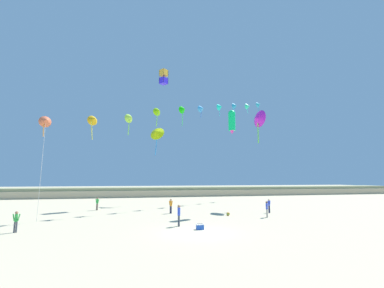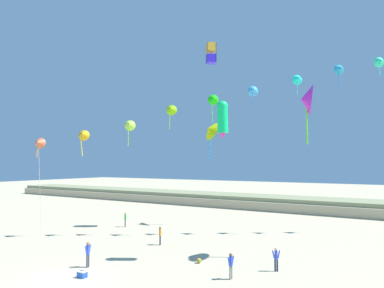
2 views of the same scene
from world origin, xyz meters
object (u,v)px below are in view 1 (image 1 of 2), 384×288
object	(u,v)px
person_mid_center	(97,203)
large_kite_low_lead	(232,121)
beach_ball	(228,214)
large_kite_mid_trail	(258,118)
person_near_left	(267,208)
person_far_right	(16,220)
person_near_right	(171,205)
large_kite_high_solo	(164,77)
person_far_left	(269,205)
beach_cooler	(200,227)
large_kite_outer_drift	(156,132)
person_far_center	(179,214)

from	to	relation	value
person_mid_center	large_kite_low_lead	bearing A→B (deg)	-22.58
beach_ball	large_kite_mid_trail	bearing A→B (deg)	39.74
person_near_left	person_far_right	world-z (taller)	person_near_left
person_near_left	person_mid_center	xyz separation A→B (m)	(-17.83, 9.97, -0.01)
person_far_right	large_kite_low_lead	xyz separation A→B (m)	(19.49, 6.32, 9.82)
person_near_right	large_kite_high_solo	size ratio (longest dim) A/B	0.69
person_far_left	large_kite_low_lead	world-z (taller)	large_kite_low_lead
large_kite_mid_trail	large_kite_low_lead	bearing A→B (deg)	-143.38
person_far_right	beach_ball	size ratio (longest dim) A/B	4.23
beach_ball	beach_cooler	bearing A→B (deg)	-125.73
person_near_left	large_kite_low_lead	size ratio (longest dim) A/B	0.56
beach_cooler	large_kite_high_solo	bearing A→B (deg)	93.13
person_far_right	person_near_left	bearing A→B (deg)	7.41
large_kite_low_lead	large_kite_outer_drift	xyz separation A→B (m)	(-7.92, 12.70, 0.55)
person_near_right	large_kite_low_lead	xyz separation A→B (m)	(6.98, -1.54, 9.77)
person_far_left	large_kite_mid_trail	distance (m)	12.20
beach_cooler	beach_ball	size ratio (longest dim) A/B	1.59
person_far_right	large_kite_mid_trail	distance (m)	29.19
beach_cooler	beach_ball	world-z (taller)	beach_cooler
person_near_left	person_far_left	distance (m)	3.60
large_kite_outer_drift	beach_ball	distance (m)	19.20
large_kite_high_solo	beach_cooler	xyz separation A→B (m)	(1.07, -19.49, -19.92)
person_mid_center	person_far_left	bearing A→B (deg)	-19.34
person_far_right	large_kite_low_lead	world-z (taller)	large_kite_low_lead
person_far_left	large_kite_high_solo	xyz separation A→B (m)	(-11.20, 11.86, 19.21)
person_near_right	person_far_right	distance (m)	14.78
large_kite_mid_trail	large_kite_outer_drift	distance (m)	15.91
person_near_right	large_kite_outer_drift	bearing A→B (deg)	94.82
person_far_center	large_kite_outer_drift	world-z (taller)	large_kite_outer_drift
person_far_right	beach_cooler	world-z (taller)	person_far_right
person_far_center	large_kite_mid_trail	size ratio (longest dim) A/B	0.37
person_mid_center	beach_ball	world-z (taller)	person_mid_center
person_mid_center	large_kite_outer_drift	world-z (taller)	large_kite_outer_drift
person_near_left	large_kite_low_lead	world-z (taller)	large_kite_low_lead
person_far_right	beach_ball	xyz separation A→B (m)	(18.26, 4.82, -0.71)
person_far_left	person_far_center	xyz separation A→B (m)	(-11.52, -5.94, 0.09)
person_mid_center	person_far_center	xyz separation A→B (m)	(8.24, -12.87, 0.09)
person_far_center	large_kite_mid_trail	xyz separation A→B (m)	(12.71, 10.37, 11.21)
person_far_right	large_kite_high_solo	bearing A→B (deg)	54.90
person_mid_center	beach_ball	distance (m)	16.45
person_far_left	beach_ball	bearing A→B (deg)	-169.04
large_kite_high_solo	beach_cooler	world-z (taller)	large_kite_high_solo
person_near_left	large_kite_low_lead	xyz separation A→B (m)	(-2.24, 3.49, 9.77)
person_mid_center	large_kite_mid_trail	world-z (taller)	large_kite_mid_trail
person_mid_center	large_kite_outer_drift	xyz separation A→B (m)	(7.68, 6.21, 10.33)
person_near_right	large_kite_high_solo	bearing A→B (deg)	90.33
person_far_center	person_far_left	bearing A→B (deg)	27.29
person_far_center	large_kite_high_solo	xyz separation A→B (m)	(0.32, 17.80, 19.12)
person_far_left	person_far_center	size ratio (longest dim) A/B	0.91
person_mid_center	large_kite_outer_drift	size ratio (longest dim) A/B	0.32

